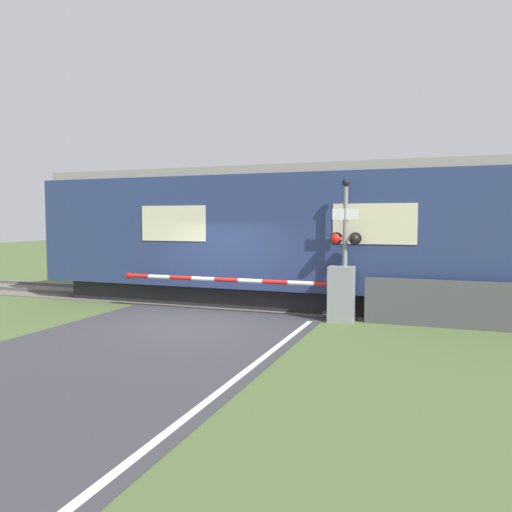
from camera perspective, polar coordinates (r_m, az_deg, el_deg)
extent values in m
plane|color=#4C6033|center=(12.18, -6.83, -7.57)|extent=(80.00, 80.00, 0.00)
cube|color=#666056|center=(15.13, -1.14, -5.19)|extent=(36.00, 3.20, 0.03)
cube|color=#595451|center=(14.46, -2.19, -5.37)|extent=(36.00, 0.08, 0.10)
cube|color=#595451|center=(15.79, -0.19, -4.57)|extent=(36.00, 0.08, 0.10)
cube|color=black|center=(14.15, 13.98, -4.80)|extent=(18.48, 2.68, 0.60)
cube|color=navy|center=(13.99, 14.11, 2.68)|extent=(20.08, 3.15, 3.08)
cube|color=gray|center=(14.05, 14.23, 9.47)|extent=(19.68, 2.90, 0.24)
cube|color=beige|center=(12.41, 13.34, 3.60)|extent=(2.01, 0.02, 0.99)
cube|color=beige|center=(14.18, -9.45, 3.70)|extent=(2.01, 0.02, 0.99)
cube|color=gray|center=(12.22, 9.71, -4.33)|extent=(0.60, 0.44, 1.36)
cylinder|color=gray|center=(12.19, 9.73, -3.28)|extent=(0.16, 0.16, 0.18)
cylinder|color=red|center=(12.26, 8.18, -3.23)|extent=(0.67, 0.11, 0.11)
cylinder|color=white|center=(12.41, 5.15, -3.11)|extent=(0.67, 0.11, 0.11)
cylinder|color=red|center=(12.60, 2.20, -2.99)|extent=(0.67, 0.11, 0.11)
cylinder|color=white|center=(12.82, -0.65, -2.86)|extent=(0.67, 0.11, 0.11)
cylinder|color=red|center=(13.08, -3.40, -2.73)|extent=(0.67, 0.11, 0.11)
cylinder|color=white|center=(13.36, -6.04, -2.61)|extent=(0.67, 0.11, 0.11)
cylinder|color=red|center=(13.66, -8.56, -2.48)|extent=(0.67, 0.11, 0.11)
cylinder|color=white|center=(14.00, -10.97, -2.35)|extent=(0.67, 0.11, 0.11)
cylinder|color=red|center=(14.36, -13.26, -2.23)|extent=(0.67, 0.11, 0.11)
cylinder|color=red|center=(14.54, -14.36, -2.16)|extent=(0.20, 0.02, 0.20)
cylinder|color=gray|center=(12.20, 10.14, 0.14)|extent=(0.11, 0.11, 3.26)
cube|color=gray|center=(12.18, 10.16, 1.98)|extent=(0.58, 0.07, 0.07)
sphere|color=red|center=(12.18, 9.06, 1.99)|extent=(0.24, 0.24, 0.24)
sphere|color=black|center=(12.10, 11.18, 1.95)|extent=(0.24, 0.24, 0.24)
cylinder|color=black|center=(12.28, 9.16, 2.00)|extent=(0.30, 0.06, 0.30)
cylinder|color=black|center=(12.20, 11.26, 1.96)|extent=(0.30, 0.06, 0.30)
cube|color=white|center=(12.14, 10.16, 4.74)|extent=(0.62, 0.02, 0.26)
sphere|color=black|center=(12.21, 10.24, 8.26)|extent=(0.18, 0.18, 0.18)
cube|color=#4C4C51|center=(12.20, 21.32, -5.18)|extent=(3.84, 0.06, 1.10)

